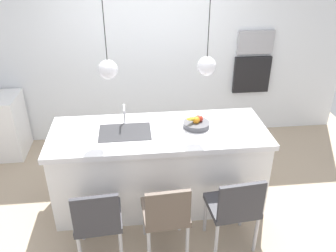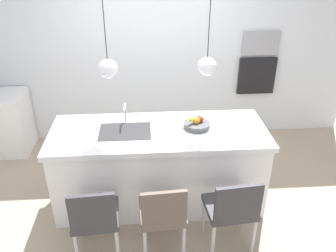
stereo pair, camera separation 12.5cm
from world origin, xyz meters
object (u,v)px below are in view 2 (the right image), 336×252
object	(u,v)px
fruit_bowl	(197,124)
chair_far	(232,208)
oven	(256,76)
chair_near	(95,216)
chair_middle	(163,213)
microwave	(261,43)

from	to	relation	value
fruit_bowl	chair_far	xyz separation A→B (m)	(0.24, -0.83, -0.49)
oven	chair_near	distance (m)	3.27
oven	chair_middle	xyz separation A→B (m)	(-1.56, -2.38, -0.47)
microwave	chair_far	xyz separation A→B (m)	(-0.89, -2.37, -0.95)
chair_middle	fruit_bowl	bearing A→B (deg)	62.97
microwave	chair_far	bearing A→B (deg)	-110.60
fruit_bowl	chair_middle	xyz separation A→B (m)	(-0.43, -0.83, -0.50)
fruit_bowl	microwave	bearing A→B (deg)	53.65
fruit_bowl	chair_near	size ratio (longest dim) A/B	0.34
oven	chair_middle	distance (m)	2.88
chair_near	chair_middle	bearing A→B (deg)	0.17
oven	fruit_bowl	bearing A→B (deg)	-126.35
chair_middle	chair_far	xyz separation A→B (m)	(0.67, 0.00, 0.02)
fruit_bowl	chair_near	xyz separation A→B (m)	(-1.07, -0.84, -0.50)
chair_middle	microwave	bearing A→B (deg)	56.71
chair_far	chair_near	bearing A→B (deg)	-179.88
chair_near	chair_middle	distance (m)	0.64
oven	chair_middle	size ratio (longest dim) A/B	0.66
fruit_bowl	oven	bearing A→B (deg)	53.65
oven	chair_near	world-z (taller)	oven
microwave	chair_near	xyz separation A→B (m)	(-2.20, -2.38, -0.97)
chair_near	chair_middle	size ratio (longest dim) A/B	1.01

